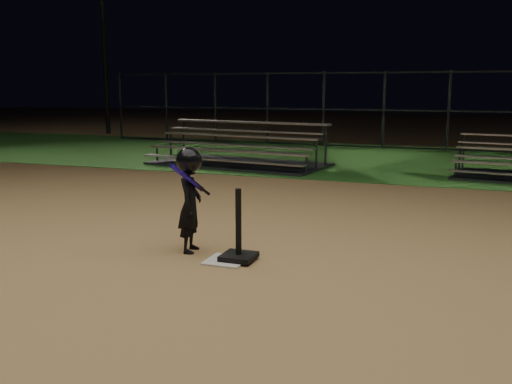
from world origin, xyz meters
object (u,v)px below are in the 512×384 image
(bleacher_left, at_px, (238,157))
(light_pole_left, at_px, (102,15))
(home_plate, at_px, (226,261))
(child_batter, at_px, (190,197))
(batting_tee, at_px, (239,246))

(bleacher_left, xyz_separation_m, light_pole_left, (-9.07, 7.35, 4.72))
(home_plate, height_order, child_batter, child_batter)
(bleacher_left, bearing_deg, light_pole_left, 148.60)
(light_pole_left, bearing_deg, home_plate, -51.23)
(batting_tee, bearing_deg, child_batter, 167.20)
(batting_tee, xyz_separation_m, bleacher_left, (-3.06, 7.52, 0.05))
(child_batter, bearing_deg, batting_tee, -114.19)
(batting_tee, bearing_deg, bleacher_left, 112.12)
(batting_tee, bearing_deg, home_plate, -147.45)
(child_batter, distance_m, bleacher_left, 7.74)
(home_plate, xyz_separation_m, child_batter, (-0.58, 0.24, 0.67))
(home_plate, bearing_deg, batting_tee, 32.55)
(home_plate, height_order, bleacher_left, bleacher_left)
(bleacher_left, bearing_deg, child_batter, -64.65)
(batting_tee, height_order, bleacher_left, bleacher_left)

